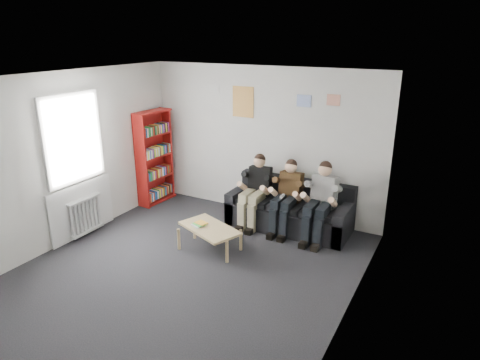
% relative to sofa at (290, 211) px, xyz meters
% --- Properties ---
extents(room_shell, '(5.00, 5.00, 5.00)m').
position_rel_sofa_xyz_m(room_shell, '(-0.73, -2.10, 1.06)').
color(room_shell, black).
rests_on(room_shell, ground).
extents(sofa, '(2.10, 0.86, 0.81)m').
position_rel_sofa_xyz_m(sofa, '(0.00, 0.00, 0.00)').
color(sofa, black).
rests_on(sofa, ground).
extents(bookshelf, '(0.27, 0.82, 1.83)m').
position_rel_sofa_xyz_m(bookshelf, '(-2.82, -0.12, 0.62)').
color(bookshelf, maroon).
rests_on(bookshelf, ground).
extents(coffee_table, '(0.96, 0.53, 0.39)m').
position_rel_sofa_xyz_m(coffee_table, '(-0.78, -1.38, 0.05)').
color(coffee_table, tan).
rests_on(coffee_table, ground).
extents(game_cases, '(0.22, 0.19, 0.04)m').
position_rel_sofa_xyz_m(game_cases, '(-0.96, -1.40, 0.12)').
color(game_cases, silver).
rests_on(game_cases, coffee_table).
extents(person_left, '(0.38, 0.81, 1.25)m').
position_rel_sofa_xyz_m(person_left, '(-0.58, -0.19, 0.33)').
color(person_left, black).
rests_on(person_left, sofa).
extents(person_middle, '(0.37, 0.80, 1.24)m').
position_rel_sofa_xyz_m(person_middle, '(0.00, -0.19, 0.33)').
color(person_middle, '#4A3218').
rests_on(person_middle, sofa).
extents(person_right, '(0.40, 0.85, 1.29)m').
position_rel_sofa_xyz_m(person_right, '(0.58, -0.20, 0.35)').
color(person_right, silver).
rests_on(person_right, sofa).
extents(radiator, '(0.10, 0.64, 0.60)m').
position_rel_sofa_xyz_m(radiator, '(-2.88, -1.90, 0.06)').
color(radiator, silver).
rests_on(radiator, ground).
extents(window, '(0.05, 1.30, 2.36)m').
position_rel_sofa_xyz_m(window, '(-2.95, -1.90, 0.74)').
color(window, white).
rests_on(window, room_shell).
extents(poster_large, '(0.42, 0.01, 0.55)m').
position_rel_sofa_xyz_m(poster_large, '(-1.13, 0.39, 1.76)').
color(poster_large, gold).
rests_on(poster_large, room_shell).
extents(poster_blue, '(0.25, 0.01, 0.20)m').
position_rel_sofa_xyz_m(poster_blue, '(0.02, 0.39, 1.86)').
color(poster_blue, '#406DDA').
rests_on(poster_blue, room_shell).
extents(poster_pink, '(0.22, 0.01, 0.18)m').
position_rel_sofa_xyz_m(poster_pink, '(0.52, 0.39, 1.91)').
color(poster_pink, '#BF3B9B').
rests_on(poster_pink, room_shell).
extents(poster_sign, '(0.20, 0.01, 0.14)m').
position_rel_sofa_xyz_m(poster_sign, '(-1.73, 0.39, 1.96)').
color(poster_sign, silver).
rests_on(poster_sign, room_shell).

